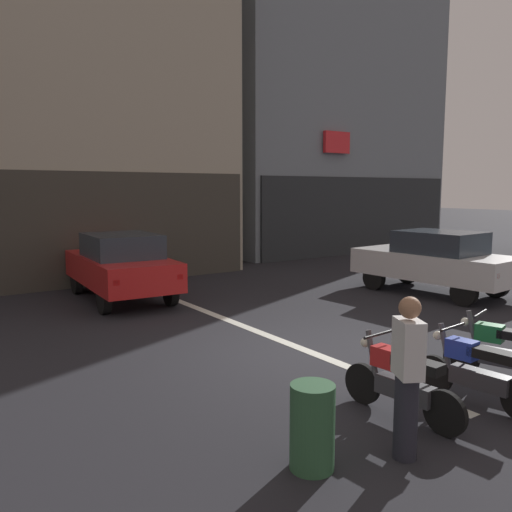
{
  "coord_description": "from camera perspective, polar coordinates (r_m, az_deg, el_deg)",
  "views": [
    {
      "loc": [
        -5.57,
        -6.39,
        2.71
      ],
      "look_at": [
        0.26,
        2.0,
        1.4
      ],
      "focal_mm": 36.62,
      "sensor_mm": 36.0,
      "label": 1
    }
  ],
  "objects": [
    {
      "name": "car_red_crossing_near",
      "position": [
        13.19,
        -14.55,
        -0.88
      ],
      "size": [
        2.0,
        4.2,
        1.64
      ],
      "color": "black",
      "rests_on": "ground"
    },
    {
      "name": "motorcycle_blue_row_left_mid",
      "position": [
        7.21,
        22.85,
        -11.52
      ],
      "size": [
        0.55,
        1.67,
        0.98
      ],
      "color": "black",
      "rests_on": "ground"
    },
    {
      "name": "motorcycle_red_row_leftmost",
      "position": [
        6.58,
        15.49,
        -13.02
      ],
      "size": [
        0.55,
        1.67,
        0.98
      ],
      "color": "black",
      "rests_on": "ground"
    },
    {
      "name": "lane_centre_line",
      "position": [
        13.86,
        -10.4,
        -4.07
      ],
      "size": [
        0.2,
        18.0,
        0.01
      ],
      "primitive_type": "cube",
      "color": "silver",
      "rests_on": "ground"
    },
    {
      "name": "building_far_right",
      "position": [
        25.75,
        5.71,
        20.37
      ],
      "size": [
        10.83,
        7.33,
        17.12
      ],
      "color": "gray",
      "rests_on": "ground"
    },
    {
      "name": "ground_plane",
      "position": [
        8.9,
        6.08,
        -10.46
      ],
      "size": [
        120.0,
        120.0,
        0.0
      ],
      "primitive_type": "plane",
      "color": "#232328"
    },
    {
      "name": "person_by_motorcycles",
      "position": [
        5.54,
        16.19,
        -12.56
      ],
      "size": [
        0.37,
        0.42,
        1.67
      ],
      "color": "#23232D",
      "rests_on": "ground"
    },
    {
      "name": "building_mid_block",
      "position": [
        20.51,
        -19.53,
        20.85
      ],
      "size": [
        8.15,
        9.27,
        15.33
      ],
      "color": "#B2A893",
      "rests_on": "ground"
    },
    {
      "name": "trash_bin",
      "position": [
        5.35,
        6.16,
        -18.06
      ],
      "size": [
        0.44,
        0.44,
        0.85
      ],
      "primitive_type": "cylinder",
      "color": "#2D5938",
      "rests_on": "ground"
    },
    {
      "name": "car_white_parked_kerbside",
      "position": [
        14.29,
        18.98,
        -0.42
      ],
      "size": [
        2.07,
        4.22,
        1.64
      ],
      "color": "black",
      "rests_on": "ground"
    },
    {
      "name": "motorcycle_green_row_centre",
      "position": [
        8.17,
        25.39,
        -9.43
      ],
      "size": [
        0.63,
        1.62,
        0.98
      ],
      "color": "black",
      "rests_on": "ground"
    }
  ]
}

